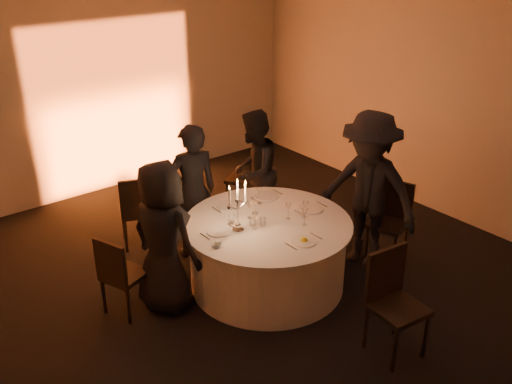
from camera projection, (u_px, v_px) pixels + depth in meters
floor at (267, 283)px, 6.36m from camera, size 7.00×7.00×0.00m
ceiling at (270, 2)px, 5.09m from camera, size 7.00×7.00×0.00m
wall_back at (113, 88)px, 8.21m from camera, size 7.00×0.00×7.00m
wall_right at (445, 105)px, 7.42m from camera, size 0.00×7.00×7.00m
uplighter_fixture at (132, 186)px, 8.61m from camera, size 0.25×0.12×0.10m
banquet_table at (267, 253)px, 6.20m from camera, size 1.80×1.80×0.77m
chair_left at (119, 272)px, 5.66m from camera, size 0.50×0.50×0.88m
chair_back_left at (138, 208)px, 6.88m from camera, size 0.54×0.54×0.94m
chair_back_right at (250, 174)px, 7.75m from camera, size 0.59×0.59×0.99m
chair_right at (391, 216)px, 6.70m from camera, size 0.51×0.51×0.93m
chair_front at (392, 296)px, 5.16m from camera, size 0.50×0.50×1.02m
guest_left at (163, 238)px, 5.66m from camera, size 0.73×0.91×1.61m
guest_back_left at (193, 192)px, 6.61m from camera, size 0.67×0.52×1.64m
guest_back_right at (254, 172)px, 7.21m from camera, size 0.98×0.92×1.59m
guest_right at (368, 191)px, 6.40m from camera, size 0.99×1.33×1.84m
plate_left at (219, 231)px, 5.84m from camera, size 0.36×0.25×0.01m
plate_back_left at (229, 206)px, 6.38m from camera, size 0.35×0.27×0.01m
plate_back_right at (267, 196)px, 6.60m from camera, size 0.35×0.28×0.01m
plate_right at (311, 208)px, 6.31m from camera, size 0.36×0.28×0.01m
plate_front at (304, 240)px, 5.65m from camera, size 0.36×0.25×0.08m
coffee_cup at (218, 243)px, 5.57m from camera, size 0.11×0.11×0.07m
candelabra at (238, 213)px, 5.77m from camera, size 0.25×0.12×0.59m
wine_glass_a at (250, 207)px, 6.06m from camera, size 0.07×0.07×0.19m
wine_glass_b at (305, 206)px, 6.07m from camera, size 0.07×0.07×0.19m
wine_glass_c at (259, 193)px, 6.38m from camera, size 0.07×0.07×0.19m
wine_glass_d at (288, 208)px, 6.04m from camera, size 0.07×0.07×0.19m
wine_glass_e at (255, 218)px, 5.83m from camera, size 0.07×0.07×0.19m
wine_glass_f at (305, 213)px, 5.92m from camera, size 0.07×0.07×0.19m
wine_glass_g at (255, 202)px, 6.17m from camera, size 0.07×0.07×0.19m
tumbler_a at (232, 219)px, 6.00m from camera, size 0.07×0.07×0.09m
tumbler_b at (253, 222)px, 5.95m from camera, size 0.07×0.07×0.09m
tumbler_c at (263, 222)px, 5.95m from camera, size 0.07×0.07×0.09m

